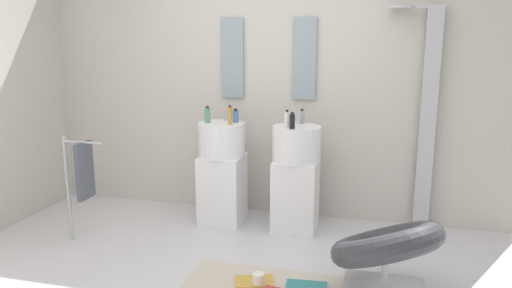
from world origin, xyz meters
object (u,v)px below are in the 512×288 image
object	(u,v)px
lounge_chair	(386,251)
coffee_mug	(258,280)
soap_bottle_grey	(302,117)
soap_bottle_green	(207,115)
towel_rack	(82,173)
soap_bottle_amber	(230,116)
soap_bottle_black	(292,121)
shower_column	(426,116)
soap_bottle_white	(287,119)
pedestal_sink_left	(222,171)
magazine_ochre	(254,282)
soap_bottle_blue	(236,116)
magazine_teal	(306,288)
pedestal_sink_right	(296,176)

from	to	relation	value
lounge_chair	coffee_mug	world-z (taller)	lounge_chair
soap_bottle_grey	soap_bottle_green	xyz separation A→B (m)	(-0.87, -0.17, 0.01)
towel_rack	soap_bottle_amber	bearing A→B (deg)	31.33
coffee_mug	soap_bottle_black	world-z (taller)	soap_bottle_black
shower_column	soap_bottle_white	world-z (taller)	shower_column
pedestal_sink_left	shower_column	size ratio (longest dim) A/B	0.53
shower_column	soap_bottle_amber	distance (m)	1.79
soap_bottle_green	magazine_ochre	bearing A→B (deg)	-55.99
soap_bottle_black	soap_bottle_amber	bearing A→B (deg)	173.79
pedestal_sink_left	soap_bottle_black	world-z (taller)	soap_bottle_black
soap_bottle_white	soap_bottle_blue	size ratio (longest dim) A/B	1.23
soap_bottle_amber	soap_bottle_green	distance (m)	0.24
shower_column	soap_bottle_green	size ratio (longest dim) A/B	13.07
pedestal_sink_left	soap_bottle_black	bearing A→B (deg)	-10.82
pedestal_sink_left	soap_bottle_grey	bearing A→B (deg)	11.10
soap_bottle_blue	soap_bottle_amber	bearing A→B (deg)	-96.18
magazine_teal	soap_bottle_grey	bearing A→B (deg)	96.18
magazine_teal	soap_bottle_green	world-z (taller)	soap_bottle_green
lounge_chair	soap_bottle_black	bearing A→B (deg)	131.47
magazine_ochre	soap_bottle_black	distance (m)	1.44
lounge_chair	soap_bottle_green	bearing A→B (deg)	147.58
lounge_chair	magazine_ochre	distance (m)	0.98
shower_column	towel_rack	size ratio (longest dim) A/B	2.16
lounge_chair	shower_column	bearing A→B (deg)	77.47
shower_column	soap_bottle_blue	distance (m)	1.75
pedestal_sink_right	lounge_chair	size ratio (longest dim) A/B	0.98
soap_bottle_amber	soap_bottle_grey	xyz separation A→B (m)	(0.63, 0.21, -0.02)
magazine_ochre	soap_bottle_amber	xyz separation A→B (m)	(-0.52, 1.07, 1.05)
shower_column	towel_rack	distance (m)	3.10
coffee_mug	soap_bottle_blue	xyz separation A→B (m)	(-0.54, 1.23, 0.98)
magazine_ochre	soap_bottle_grey	world-z (taller)	soap_bottle_grey
soap_bottle_blue	soap_bottle_black	xyz separation A→B (m)	(0.58, -0.20, 0.01)
soap_bottle_amber	lounge_chair	bearing A→B (deg)	-35.28
magazine_teal	soap_bottle_blue	world-z (taller)	soap_bottle_blue
shower_column	pedestal_sink_right	bearing A→B (deg)	-164.45
pedestal_sink_right	coffee_mug	distance (m)	1.26
pedestal_sink_left	soap_bottle_grey	distance (m)	0.92
soap_bottle_blue	soap_bottle_green	bearing A→B (deg)	-161.40
towel_rack	coffee_mug	world-z (taller)	towel_rack
soap_bottle_black	soap_bottle_blue	bearing A→B (deg)	161.34
soap_bottle_grey	soap_bottle_black	world-z (taller)	soap_bottle_black
soap_bottle_blue	soap_bottle_black	world-z (taller)	soap_bottle_black
magazine_teal	soap_bottle_green	size ratio (longest dim) A/B	1.88
lounge_chair	towel_rack	bearing A→B (deg)	172.73
lounge_chair	soap_bottle_white	size ratio (longest dim) A/B	6.92
magazine_teal	soap_bottle_amber	distance (m)	1.73
lounge_chair	magazine_teal	xyz separation A→B (m)	(-0.54, -0.04, -0.33)
soap_bottle_green	soap_bottle_grey	bearing A→B (deg)	10.90
soap_bottle_grey	towel_rack	bearing A→B (deg)	-152.92
coffee_mug	soap_bottle_amber	xyz separation A→B (m)	(-0.55, 1.10, 1.01)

